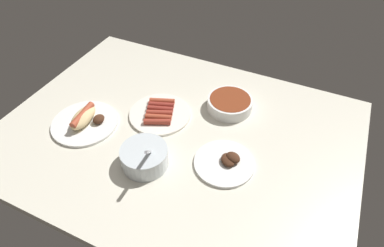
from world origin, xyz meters
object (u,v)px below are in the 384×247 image
plate_grilled_meat (226,162)px  bowl_coleslaw (145,156)px  plate_hotdog_assembled (85,120)px  plate_sausages (160,113)px  bowl_chili (230,103)px

plate_grilled_meat → bowl_coleslaw: bearing=-155.2°
plate_hotdog_assembled → bowl_coleslaw: size_ratio=1.50×
plate_sausages → plate_hotdog_assembled: size_ratio=0.96×
plate_grilled_meat → bowl_chili: (-8.09, 25.40, 1.60)cm
plate_grilled_meat → bowl_chili: bowl_chili is taller
plate_sausages → bowl_coleslaw: (6.88, -21.78, 2.56)cm
plate_grilled_meat → plate_hotdog_assembled: 51.26cm
plate_grilled_meat → bowl_chili: bearing=107.7°
plate_grilled_meat → plate_sausages: bearing=159.1°
plate_sausages → bowl_coleslaw: bowl_coleslaw is taller
plate_sausages → bowl_coleslaw: size_ratio=1.45×
bowl_coleslaw → plate_hotdog_assembled: bearing=167.1°
plate_hotdog_assembled → bowl_chili: size_ratio=1.40×
plate_hotdog_assembled → bowl_coleslaw: 29.18cm
plate_hotdog_assembled → bowl_coleslaw: (28.39, -6.49, 1.76)cm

